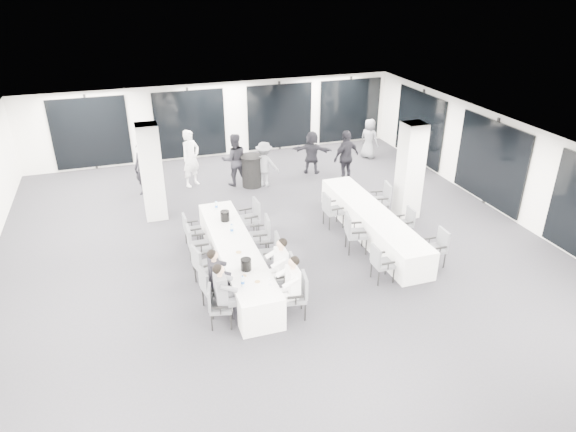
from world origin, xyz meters
name	(u,v)px	position (x,y,z in m)	size (l,w,h in m)	color
room	(299,184)	(0.89, 1.11, 1.39)	(14.04, 16.04, 2.84)	#24242A
column_left	(152,172)	(-2.80, 3.20, 1.40)	(0.60, 0.60, 2.80)	silver
column_right	(410,171)	(4.20, 1.00, 1.40)	(0.60, 0.60, 2.80)	silver
banquet_table_main	(236,258)	(-1.26, -0.48, 0.38)	(0.90, 5.00, 0.75)	silver
banquet_table_side	(372,223)	(2.64, 0.15, 0.38)	(0.90, 5.00, 0.75)	silver
cocktail_table	(252,171)	(0.47, 4.61, 0.53)	(0.76, 0.76, 1.05)	black
chair_main_left_near	(217,304)	(-2.09, -2.35, 0.52)	(0.55, 0.57, 0.91)	#515459
chair_main_left_second	(211,287)	(-2.10, -1.79, 0.57)	(0.59, 0.63, 1.00)	#515459
chair_main_left_mid	(203,263)	(-2.10, -0.80, 0.57)	(0.61, 0.64, 1.01)	#515459
chair_main_left_fourth	(196,243)	(-2.10, 0.14, 0.59)	(0.53, 0.59, 1.04)	#515459
chair_main_left_far	(190,229)	(-2.09, 1.12, 0.52)	(0.47, 0.52, 0.91)	#515459
chair_main_right_near	(298,293)	(-0.43, -2.57, 0.56)	(0.57, 0.61, 0.98)	#515459
chair_main_right_second	(286,273)	(-0.43, -1.77, 0.56)	(0.55, 0.59, 0.98)	#515459
chair_main_right_mid	(272,251)	(-0.43, -0.71, 0.55)	(0.54, 0.58, 0.96)	#515459
chair_main_right_fourth	(262,233)	(-0.43, 0.18, 0.58)	(0.56, 0.61, 1.01)	#515459
chair_main_right_far	(252,216)	(-0.42, 1.23, 0.59)	(0.55, 0.60, 1.03)	#515459
chair_side_left_near	(380,261)	(1.81, -1.91, 0.52)	(0.46, 0.52, 0.91)	#515459
chair_side_left_mid	(353,231)	(1.81, -0.45, 0.59)	(0.62, 0.66, 1.04)	#515459
chair_side_left_far	(331,208)	(1.81, 1.02, 0.57)	(0.51, 0.57, 0.99)	#515459
chair_side_right_near	(438,245)	(3.48, -1.70, 0.54)	(0.49, 0.55, 0.94)	#515459
chair_side_right_mid	(406,221)	(3.47, -0.22, 0.49)	(0.44, 0.49, 0.86)	#515459
chair_side_right_far	(382,198)	(3.48, 1.18, 0.59)	(0.60, 0.64, 1.03)	#515459
seated_guest_a	(224,291)	(-1.93, -2.37, 0.81)	(0.50, 0.38, 1.44)	slate
seated_guest_b	(218,275)	(-1.93, -1.77, 0.81)	(0.50, 0.38, 1.44)	black
seated_guest_c	(290,284)	(-0.60, -2.55, 0.81)	(0.50, 0.38, 1.44)	white
seated_guest_d	(278,264)	(-0.60, -1.76, 0.81)	(0.50, 0.38, 1.44)	white
standing_guest_a	(191,155)	(-1.41, 5.31, 1.08)	(0.78, 0.63, 2.15)	white
standing_guest_b	(234,156)	(-0.04, 4.90, 1.00)	(0.96, 0.59, 2.00)	black
standing_guest_c	(264,162)	(0.87, 4.47, 0.86)	(1.12, 0.57, 1.73)	slate
standing_guest_d	(346,153)	(3.55, 3.91, 1.04)	(1.22, 0.68, 2.07)	black
standing_guest_e	(369,136)	(5.42, 5.94, 0.86)	(0.83, 0.50, 1.71)	slate
standing_guest_f	(312,150)	(2.78, 5.12, 0.86)	(1.58, 0.61, 1.73)	black
standing_guest_g	(143,166)	(-2.96, 4.98, 0.98)	(0.72, 0.58, 1.97)	black
standing_guest_h	(414,147)	(6.20, 4.03, 0.93)	(0.89, 0.55, 1.85)	white
ice_bucket_near	(246,264)	(-1.29, -1.65, 0.88)	(0.23, 0.23, 0.26)	black
ice_bucket_far	(225,216)	(-1.22, 0.83, 0.88)	(0.24, 0.24, 0.27)	black
water_bottle_a	(243,281)	(-1.51, -2.24, 0.87)	(0.07, 0.07, 0.23)	silver
water_bottle_b	(232,229)	(-1.21, 0.09, 0.87)	(0.08, 0.08, 0.24)	silver
water_bottle_c	(216,206)	(-1.30, 1.57, 0.86)	(0.07, 0.07, 0.23)	silver
plate_a	(244,276)	(-1.40, -1.90, 0.76)	(0.18, 0.18, 0.03)	white
plate_b	(257,282)	(-1.19, -2.20, 0.76)	(0.20, 0.20, 0.03)	white
plate_c	(239,252)	(-1.28, -0.89, 0.76)	(0.22, 0.22, 0.03)	white
wine_glass	(270,279)	(-0.98, -2.37, 0.88)	(0.07, 0.07, 0.18)	silver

